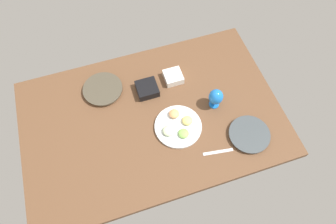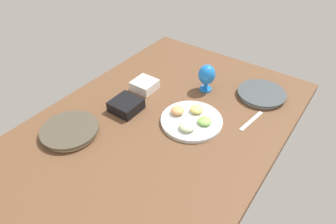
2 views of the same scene
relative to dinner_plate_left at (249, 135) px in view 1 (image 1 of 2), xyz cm
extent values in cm
cube|color=brown|center=(51.86, -30.37, -3.30)|extent=(160.00, 104.00, 4.00)
cylinder|color=silver|center=(0.00, 0.00, -0.52)|extent=(22.75, 22.75, 1.56)
cylinder|color=#3E4549|center=(0.00, 0.00, 0.73)|extent=(24.72, 24.72, 0.94)
cylinder|color=beige|center=(76.52, -58.55, -0.38)|extent=(23.55, 23.55, 1.85)
cylinder|color=#494233|center=(76.52, -58.55, 1.10)|extent=(25.60, 25.60, 1.11)
cylinder|color=silver|center=(38.66, -18.45, -0.40)|extent=(28.73, 28.73, 1.80)
ellipsoid|color=beige|center=(45.39, -16.59, 2.04)|extent=(7.21, 7.21, 3.08)
ellipsoid|color=#8CC659|center=(37.50, -12.24, 1.75)|extent=(6.34, 6.34, 2.50)
ellipsoid|color=#F9E072|center=(32.50, -19.48, 2.04)|extent=(6.38, 6.38, 3.08)
ellipsoid|color=#F2A566|center=(38.69, -26.28, 2.18)|extent=(6.38, 6.38, 3.36)
cylinder|color=blue|center=(11.83, -26.44, -0.80)|extent=(6.40, 6.40, 1.00)
cylinder|color=blue|center=(11.83, -26.44, 1.25)|extent=(2.00, 2.00, 3.09)
ellipsoid|color=blue|center=(11.83, -26.44, 8.16)|extent=(8.91, 8.91, 10.72)
cube|color=white|center=(30.23, -53.11, 1.27)|extent=(11.60, 11.60, 5.13)
cube|color=#F9E072|center=(30.23, -53.11, 2.91)|extent=(9.51, 9.51, 1.64)
cube|color=black|center=(49.22, -49.35, 1.41)|extent=(13.33, 13.33, 5.41)
cube|color=tan|center=(49.22, -49.35, 3.14)|extent=(10.93, 10.93, 1.73)
cube|color=silver|center=(21.68, 4.02, -1.00)|extent=(18.07, 4.38, 0.60)
camera|label=1|loc=(68.66, 53.43, 162.31)|focal=31.68mm
camera|label=2|loc=(132.10, 34.68, 91.72)|focal=32.48mm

